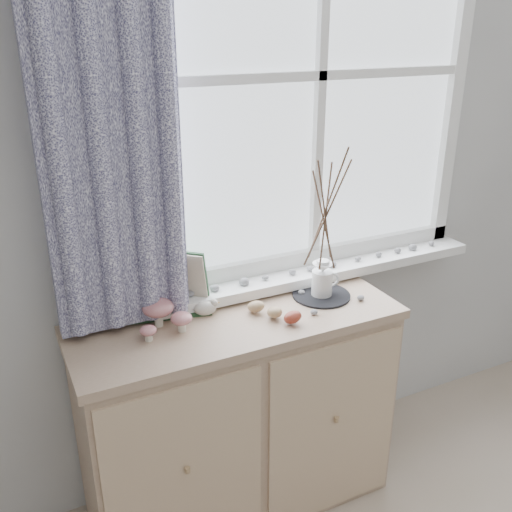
# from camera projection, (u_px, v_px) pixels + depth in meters

# --- Properties ---
(sideboard) EXTENTS (1.20, 0.45, 0.85)m
(sideboard) POSITION_uv_depth(u_px,v_px,m) (239.00, 415.00, 2.20)
(sideboard) COLOR tan
(sideboard) RESTS_ON ground
(botanical_book) EXTENTS (0.37, 0.20, 0.24)m
(botanical_book) POSITION_uv_depth(u_px,v_px,m) (169.00, 287.00, 2.00)
(botanical_book) COLOR #1E3F23
(botanical_book) RESTS_ON sideboard
(toadstool_cluster) EXTENTS (0.19, 0.16, 0.10)m
(toadstool_cluster) POSITION_uv_depth(u_px,v_px,m) (162.00, 313.00, 1.95)
(toadstool_cluster) COLOR silver
(toadstool_cluster) RESTS_ON sideboard
(wooden_eggs) EXTENTS (0.13, 0.17, 0.07)m
(wooden_eggs) POSITION_uv_depth(u_px,v_px,m) (274.00, 312.00, 2.03)
(wooden_eggs) COLOR tan
(wooden_eggs) RESTS_ON sideboard
(songbird_figurine) EXTENTS (0.12, 0.08, 0.06)m
(songbird_figurine) POSITION_uv_depth(u_px,v_px,m) (205.00, 308.00, 2.06)
(songbird_figurine) COLOR silver
(songbird_figurine) RESTS_ON sideboard
(crocheted_doily) EXTENTS (0.22, 0.22, 0.01)m
(crocheted_doily) POSITION_uv_depth(u_px,v_px,m) (321.00, 295.00, 2.20)
(crocheted_doily) COLOR black
(crocheted_doily) RESTS_ON sideboard
(twig_pitcher) EXTENTS (0.27, 0.27, 0.60)m
(twig_pitcher) POSITION_uv_depth(u_px,v_px,m) (325.00, 211.00, 2.07)
(twig_pitcher) COLOR white
(twig_pitcher) RESTS_ON crocheted_doily
(sideboard_pebbles) EXTENTS (0.33, 0.23, 0.02)m
(sideboard_pebbles) POSITION_uv_depth(u_px,v_px,m) (311.00, 299.00, 2.16)
(sideboard_pebbles) COLOR #9B9B9E
(sideboard_pebbles) RESTS_ON sideboard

